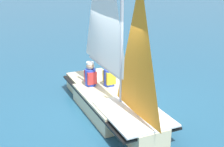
{
  "coord_description": "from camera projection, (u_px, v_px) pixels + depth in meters",
  "views": [
    {
      "loc": [
        -6.36,
        -3.97,
        3.8
      ],
      "look_at": [
        0.0,
        0.0,
        1.08
      ],
      "focal_mm": 50.0,
      "sensor_mm": 36.0,
      "label": 1
    }
  ],
  "objects": [
    {
      "name": "sailor_crew",
      "position": [
        91.0,
        80.0,
        8.76
      ],
      "size": [
        0.42,
        0.43,
        1.16
      ],
      "rotation": [
        0.0,
        0.0,
        4.13
      ],
      "color": "black",
      "rests_on": "ground_plane"
    },
    {
      "name": "sailboat_main",
      "position": [
        111.0,
        86.0,
        8.13
      ],
      "size": [
        3.49,
        4.26,
        5.18
      ],
      "rotation": [
        0.0,
        0.0,
        4.13
      ],
      "color": "beige",
      "rests_on": "ground_plane"
    },
    {
      "name": "sailor_helm",
      "position": [
        109.0,
        81.0,
        8.76
      ],
      "size": [
        0.42,
        0.43,
        1.16
      ],
      "rotation": [
        0.0,
        0.0,
        4.13
      ],
      "color": "black",
      "rests_on": "ground_plane"
    },
    {
      "name": "ground_plane",
      "position": [
        112.0,
        111.0,
        8.34
      ],
      "size": [
        260.0,
        260.0,
        0.0
      ],
      "primitive_type": "plane",
      "color": "#235675"
    }
  ]
}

